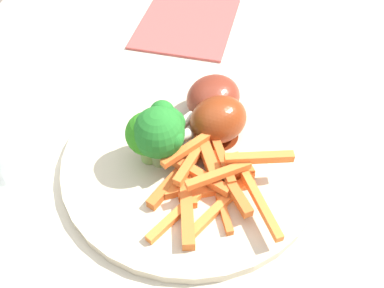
# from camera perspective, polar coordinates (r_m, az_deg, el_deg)

# --- Properties ---
(dining_table) EXTENTS (1.08, 0.84, 0.75)m
(dining_table) POSITION_cam_1_polar(r_m,az_deg,el_deg) (0.52, 4.41, -17.21)
(dining_table) COLOR beige
(dining_table) RESTS_ON ground_plane
(dinner_plate) EXTENTS (0.28, 0.28, 0.01)m
(dinner_plate) POSITION_cam_1_polar(r_m,az_deg,el_deg) (0.46, 0.00, -2.16)
(dinner_plate) COLOR beige
(dinner_plate) RESTS_ON dining_table
(broccoli_floret_front) EXTENTS (0.06, 0.05, 0.07)m
(broccoli_floret_front) POSITION_cam_1_polar(r_m,az_deg,el_deg) (0.42, -3.94, 1.85)
(broccoli_floret_front) COLOR #859F5D
(broccoli_floret_front) RESTS_ON dinner_plate
(broccoli_floret_middle) EXTENTS (0.05, 0.05, 0.06)m
(broccoli_floret_middle) POSITION_cam_1_polar(r_m,az_deg,el_deg) (0.43, -5.79, 1.18)
(broccoli_floret_middle) COLOR #7EA650
(broccoli_floret_middle) RESTS_ON dinner_plate
(carrot_fries_pile) EXTENTS (0.17, 0.16, 0.04)m
(carrot_fries_pile) POSITION_cam_1_polar(r_m,az_deg,el_deg) (0.42, 2.19, -4.65)
(carrot_fries_pile) COLOR orange
(carrot_fries_pile) RESTS_ON dinner_plate
(chicken_drumstick_near) EXTENTS (0.12, 0.09, 0.05)m
(chicken_drumstick_near) POSITION_cam_1_polar(r_m,az_deg,el_deg) (0.48, 2.73, 5.98)
(chicken_drumstick_near) COLOR #561B11
(chicken_drumstick_near) RESTS_ON dinner_plate
(chicken_drumstick_far) EXTENTS (0.10, 0.11, 0.05)m
(chicken_drumstick_far) POSITION_cam_1_polar(r_m,az_deg,el_deg) (0.46, 3.36, 3.06)
(chicken_drumstick_far) COLOR #5D1E0B
(chicken_drumstick_far) RESTS_ON dinner_plate
(napkin) EXTENTS (0.18, 0.15, 0.00)m
(napkin) POSITION_cam_1_polar(r_m,az_deg,el_deg) (0.67, -0.59, 16.16)
(napkin) COLOR #B74C47
(napkin) RESTS_ON dining_table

